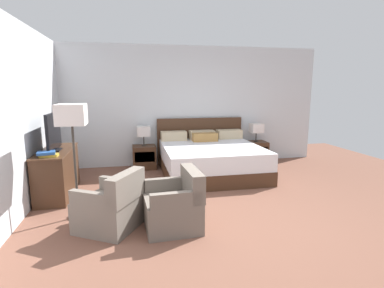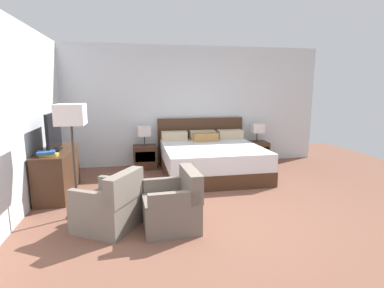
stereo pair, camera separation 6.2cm
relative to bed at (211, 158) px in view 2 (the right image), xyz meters
The scene contains 15 objects.
ground_plane 2.39m from the bed, 99.77° to the right, with size 10.05×10.05×0.00m, color brown.
wall_back 1.52m from the bed, 111.02° to the left, with size 6.60×0.06×2.73m, color silver.
wall_left 3.43m from the bed, 162.98° to the right, with size 0.06×5.15×2.73m, color silver.
bed is the anchor object (origin of this frame).
nightstand_left 1.52m from the bed, 151.04° to the left, with size 0.51×0.44×0.52m.
nightstand_right 1.52m from the bed, 28.96° to the left, with size 0.51×0.44×0.52m.
table_lamp_left 1.60m from the bed, 150.99° to the left, with size 0.28×0.28×0.43m.
table_lamp_right 1.60m from the bed, 29.01° to the left, with size 0.28×0.28×0.43m.
dresser 2.92m from the bed, 166.54° to the right, with size 0.48×1.37×0.77m.
tv 3.02m from the bed, 165.83° to the right, with size 0.18×0.84×0.62m.
book_red_cover 3.09m from the bed, 157.45° to the right, with size 0.25×0.15×0.04m, color gold.
book_blue_cover 3.13m from the bed, 157.72° to the right, with size 0.25×0.20×0.04m, color #234C8E.
armchair_by_window 2.86m from the bed, 131.25° to the right, with size 0.94×0.94×0.76m.
armchair_companion 2.52m from the bed, 115.36° to the right, with size 0.72×0.71×0.76m.
floor_lamp 3.08m from the bed, 144.40° to the right, with size 0.37×0.37×1.58m.
Camera 2 is at (-1.14, -3.56, 1.78)m, focal length 28.00 mm.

